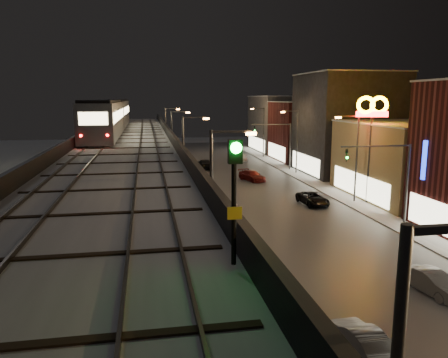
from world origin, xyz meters
TOP-DOWN VIEW (x-y plane):
  - road_surface at (7.50, 35.00)m, footprint 17.00×120.00m
  - sidewalk_right at (17.50, 35.00)m, footprint 4.00×120.00m
  - under_viaduct_pavement at (-6.00, 35.00)m, footprint 11.00×120.00m
  - elevated_viaduct at (-6.00, 31.84)m, footprint 9.00×100.00m
  - viaduct_trackbed at (-6.01, 31.97)m, footprint 8.40×100.00m
  - viaduct_parapet_streetside at (-1.65, 32.00)m, footprint 0.30×100.00m
  - viaduct_parapet_far at (-10.35, 32.00)m, footprint 0.30×100.00m
  - building_c at (23.99, 32.00)m, footprint 12.20×15.20m
  - building_d at (23.99, 48.00)m, footprint 12.20×13.20m
  - building_e at (23.99, 62.00)m, footprint 12.20×12.20m
  - building_f at (23.99, 76.00)m, footprint 12.20×16.20m
  - streetlight_left_1 at (-0.43, 13.00)m, footprint 2.57×0.28m
  - streetlight_left_2 at (-0.43, 31.00)m, footprint 2.57×0.28m
  - streetlight_right_2 at (16.73, 31.00)m, footprint 2.56×0.28m
  - streetlight_left_3 at (-0.43, 49.00)m, footprint 2.57×0.28m
  - streetlight_right_3 at (16.73, 49.00)m, footprint 2.56×0.28m
  - streetlight_left_4 at (-0.43, 67.00)m, footprint 2.57×0.28m
  - streetlight_right_4 at (16.73, 67.00)m, footprint 2.56×0.28m
  - traffic_light_rig_a at (15.84, 22.00)m, footprint 6.10×0.34m
  - traffic_light_rig_b at (15.84, 52.00)m, footprint 6.10×0.34m
  - subway_train at (-8.50, 48.21)m, footprint 3.25×39.61m
  - rail_signal at (-2.10, -0.19)m, footprint 0.36×0.43m
  - car_taxi at (1.76, 15.91)m, footprint 2.71×4.63m
  - car_near_white at (4.46, 5.29)m, footprint 1.51×3.88m
  - car_mid_silver at (2.79, 27.56)m, footprint 2.88×5.24m
  - car_mid_dark at (4.59, 55.28)m, footprint 2.08×4.98m
  - car_far_white at (1.32, 77.75)m, footprint 2.23×4.21m
  - car_onc_silver at (11.14, 10.03)m, footprint 2.03×4.08m
  - car_onc_dark at (12.27, 30.57)m, footprint 2.39×4.67m
  - car_onc_white at (9.33, 44.32)m, footprint 3.32×4.96m
  - car_onc_red at (12.00, 62.41)m, footprint 1.60×3.77m
  - sign_mcdonalds at (18.00, 30.24)m, footprint 3.24×0.79m
  - sign_carwash at (18.50, 21.49)m, footprint 1.42×0.35m

SIDE VIEW (x-z plane):
  - road_surface at x=7.50m, z-range 0.00..0.06m
  - under_viaduct_pavement at x=-6.00m, z-range 0.00..0.06m
  - sidewalk_right at x=17.50m, z-range 0.00..0.14m
  - car_near_white at x=4.46m, z-range 0.00..1.26m
  - car_onc_dark at x=12.27m, z-range 0.00..1.26m
  - car_onc_red at x=12.00m, z-range 0.00..1.27m
  - car_onc_silver at x=11.14m, z-range 0.00..1.28m
  - car_onc_white at x=9.33m, z-range 0.00..1.33m
  - car_far_white at x=1.32m, z-range 0.00..1.36m
  - car_mid_silver at x=2.79m, z-range 0.00..1.39m
  - car_mid_dark at x=4.59m, z-range 0.00..1.44m
  - car_taxi at x=1.76m, z-range 0.00..1.48m
  - building_c at x=23.99m, z-range 0.00..8.16m
  - traffic_light_rig_a at x=15.84m, z-range 1.00..8.00m
  - traffic_light_rig_b at x=15.84m, z-range 1.00..8.00m
  - building_e at x=23.99m, z-range 0.00..10.16m
  - sign_carwash at x=18.50m, z-range 1.44..8.79m
  - streetlight_left_1 at x=-0.43m, z-range 0.74..9.74m
  - streetlight_left_2 at x=-0.43m, z-range 0.74..9.74m
  - streetlight_right_2 at x=16.73m, z-range 0.74..9.74m
  - streetlight_left_3 at x=-0.43m, z-range 0.74..9.74m
  - streetlight_right_3 at x=16.73m, z-range 0.74..9.74m
  - streetlight_left_4 at x=-0.43m, z-range 0.74..9.74m
  - streetlight_right_4 at x=16.73m, z-range 0.74..9.74m
  - building_f at x=23.99m, z-range 0.00..11.16m
  - elevated_viaduct at x=-6.00m, z-range 2.47..8.77m
  - viaduct_trackbed at x=-6.01m, z-range 6.23..6.55m
  - viaduct_parapet_streetside at x=-1.65m, z-range 6.30..7.40m
  - viaduct_parapet_far at x=-10.35m, z-range 6.30..7.40m
  - building_d at x=23.99m, z-range 0.00..14.16m
  - subway_train at x=-8.50m, z-range 6.61..10.50m
  - rail_signal at x=-2.10m, z-range 7.27..10.38m
  - sign_mcdonalds at x=18.00m, z-range 3.54..14.45m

